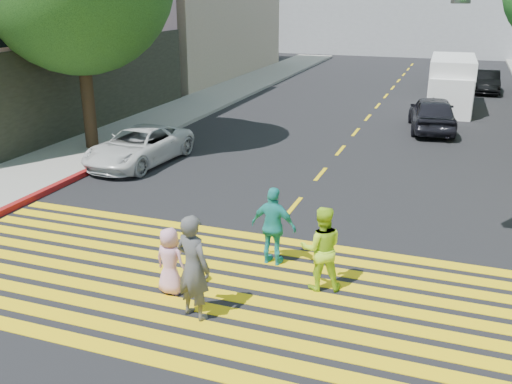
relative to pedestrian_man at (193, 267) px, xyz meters
The scene contains 14 objects.
ground 0.98m from the pedestrian_man, 52.20° to the right, with size 120.00×120.00×0.00m, color black.
sidewalk_left 23.41m from the pedestrian_man, 110.99° to the left, with size 3.00×40.00×0.15m, color gray.
curb_red 8.99m from the pedestrian_man, 139.23° to the left, with size 0.20×8.00×0.16m, color maroon.
crosswalk 1.48m from the pedestrian_man, 83.87° to the left, with size 13.40×5.30×0.01m.
lane_line 22.37m from the pedestrian_man, 89.69° to the left, with size 0.12×34.40×0.01m.
pedestrian_man is the anchor object (origin of this frame).
pedestrian_woman 2.53m from the pedestrian_man, 43.61° to the left, with size 0.81×0.63×1.68m, color #B2E525.
pedestrian_child 1.05m from the pedestrian_man, 141.85° to the left, with size 0.64×0.42×1.31m, color pink.
pedestrian_extra 2.53m from the pedestrian_man, 74.94° to the left, with size 0.99×0.41×1.69m, color teal.
white_sedan 9.87m from the pedestrian_man, 126.27° to the left, with size 1.98×4.29×1.19m, color silver.
dark_car_near 16.41m from the pedestrian_man, 79.55° to the left, with size 1.71×4.26×1.45m, color black.
silver_car 31.27m from the pedestrian_man, 83.86° to the left, with size 1.92×4.71×1.37m, color gray.
dark_car_parked 27.50m from the pedestrian_man, 78.96° to the left, with size 1.31×3.75×1.24m, color black.
white_van 21.21m from the pedestrian_man, 80.54° to the left, with size 2.14×5.32×2.48m.
Camera 1 is at (3.87, -7.74, 5.44)m, focal length 40.00 mm.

